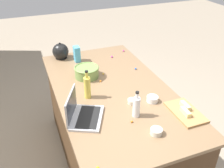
{
  "coord_description": "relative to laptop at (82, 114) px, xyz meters",
  "views": [
    {
      "loc": [
        -1.79,
        0.69,
        2.11
      ],
      "look_at": [
        0.0,
        0.0,
        0.95
      ],
      "focal_mm": 39.98,
      "sensor_mm": 36.0,
      "label": 1
    }
  ],
  "objects": [
    {
      "name": "ground_plane",
      "position": [
        0.32,
        -0.36,
        -0.95
      ],
      "size": [
        12.0,
        12.0,
        0.0
      ],
      "primitive_type": "plane",
      "color": "gray"
    },
    {
      "name": "island_counter",
      "position": [
        0.32,
        -0.36,
        -0.5
      ],
      "size": [
        1.84,
        1.0,
        0.9
      ],
      "color": "#4C331E",
      "rests_on": "ground"
    },
    {
      "name": "laptop",
      "position": [
        0.0,
        0.0,
        0.0
      ],
      "size": [
        0.38,
        0.34,
        0.22
      ],
      "color": "#B7B7BC",
      "rests_on": "island_counter"
    },
    {
      "name": "mixing_bowl_large",
      "position": [
        0.61,
        -0.21,
        0.01
      ],
      "size": [
        0.24,
        0.24,
        0.11
      ],
      "color": "#72934C",
      "rests_on": "island_counter"
    },
    {
      "name": "bottle_vinegar",
      "position": [
        -0.12,
        -0.4,
        0.04
      ],
      "size": [
        0.06,
        0.06,
        0.22
      ],
      "color": "white",
      "rests_on": "island_counter"
    },
    {
      "name": "bottle_oil",
      "position": [
        0.26,
        -0.12,
        0.06
      ],
      "size": [
        0.06,
        0.06,
        0.26
      ],
      "color": "#DBC64C",
      "rests_on": "island_counter"
    },
    {
      "name": "kettle",
      "position": [
        1.13,
        -0.06,
        0.03
      ],
      "size": [
        0.21,
        0.18,
        0.2
      ],
      "color": "black",
      "rests_on": "island_counter"
    },
    {
      "name": "cutting_board",
      "position": [
        -0.22,
        -0.77,
        -0.04
      ],
      "size": [
        0.34,
        0.2,
        0.02
      ],
      "primitive_type": "cube",
      "color": "#AD7F4C",
      "rests_on": "island_counter"
    },
    {
      "name": "butter_stick_left",
      "position": [
        -0.18,
        -0.8,
        -0.01
      ],
      "size": [
        0.11,
        0.04,
        0.04
      ],
      "primitive_type": "cube",
      "rotation": [
        0.0,
        0.0,
        -0.04
      ],
      "color": "#F4E58C",
      "rests_on": "cutting_board"
    },
    {
      "name": "butter_stick_right",
      "position": [
        -0.25,
        -0.75,
        -0.01
      ],
      "size": [
        0.11,
        0.04,
        0.04
      ],
      "primitive_type": "cube",
      "rotation": [
        0.0,
        0.0,
        -0.08
      ],
      "color": "#F4E58C",
      "rests_on": "cutting_board"
    },
    {
      "name": "ramekin_small",
      "position": [
        -0.35,
        -0.44,
        -0.03
      ],
      "size": [
        0.09,
        0.09,
        0.04
      ],
      "primitive_type": "cylinder",
      "color": "beige",
      "rests_on": "island_counter"
    },
    {
      "name": "ramekin_medium",
      "position": [
        0.05,
        -0.44,
        -0.03
      ],
      "size": [
        0.07,
        0.07,
        0.04
      ],
      "primitive_type": "cylinder",
      "color": "beige",
      "rests_on": "island_counter"
    },
    {
      "name": "ramekin_wide",
      "position": [
        0.01,
        -0.61,
        -0.02
      ],
      "size": [
        0.09,
        0.09,
        0.05
      ],
      "primitive_type": "cylinder",
      "color": "white",
      "rests_on": "island_counter"
    },
    {
      "name": "candy_bag",
      "position": [
        0.99,
        -0.21,
        0.04
      ],
      "size": [
        0.09,
        0.06,
        0.17
      ],
      "primitive_type": "cube",
      "color": "#4CA5CC",
      "rests_on": "island_counter"
    },
    {
      "name": "candy_0",
      "position": [
        0.47,
        -0.31,
        -0.04
      ],
      "size": [
        0.02,
        0.02,
        0.02
      ],
      "primitive_type": "sphere",
      "color": "orange",
      "rests_on": "island_counter"
    },
    {
      "name": "candy_1",
      "position": [
        0.94,
        -0.6,
        -0.04
      ],
      "size": [
        0.02,
        0.02,
        0.02
      ],
      "primitive_type": "sphere",
      "color": "#CC3399",
      "rests_on": "island_counter"
    },
    {
      "name": "candy_2",
      "position": [
        0.6,
        -0.38,
        -0.04
      ],
      "size": [
        0.01,
        0.01,
        0.01
      ],
      "primitive_type": "sphere",
      "color": "yellow",
      "rests_on": "island_counter"
    },
    {
      "name": "candy_3",
      "position": [
        -0.5,
        0.04,
        -0.04
      ],
      "size": [
        0.02,
        0.02,
        0.02
      ],
      "primitive_type": "sphere",
      "color": "yellow",
      "rests_on": "island_counter"
    },
    {
      "name": "candy_4",
      "position": [
        -0.18,
        -0.33,
        -0.04
      ],
      "size": [
        0.02,
        0.02,
        0.02
      ],
      "primitive_type": "sphere",
      "color": "orange",
      "rests_on": "island_counter"
    },
    {
      "name": "candy_5",
      "position": [
        1.04,
        -0.79,
        -0.04
      ],
      "size": [
        0.02,
        0.02,
        0.02
      ],
      "primitive_type": "sphere",
      "color": "#CC3399",
      "rests_on": "island_counter"
    },
    {
      "name": "candy_6",
      "position": [
        0.58,
        -0.73,
        -0.04
      ],
      "size": [
        0.02,
        0.02,
        0.02
      ],
      "primitive_type": "sphere",
      "color": "blue",
      "rests_on": "island_counter"
    }
  ]
}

